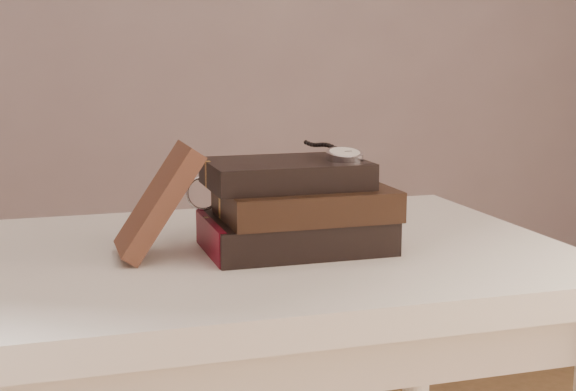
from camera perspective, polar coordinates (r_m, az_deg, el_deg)
name	(u,v)px	position (r m, az deg, el deg)	size (l,w,h in m)	color
table	(204,316)	(1.16, -5.81, -8.29)	(1.00, 0.60, 0.75)	silver
book_stack	(296,208)	(1.13, 0.56, -0.87)	(0.25, 0.17, 0.12)	black
journal	(159,201)	(1.09, -8.94, -0.40)	(0.02, 0.10, 0.16)	#422319
pocket_watch	(342,154)	(1.13, 3.77, 2.90)	(0.05, 0.15, 0.02)	silver
eyeglasses	(220,192)	(1.18, -4.72, 0.23)	(0.10, 0.12, 0.05)	silver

